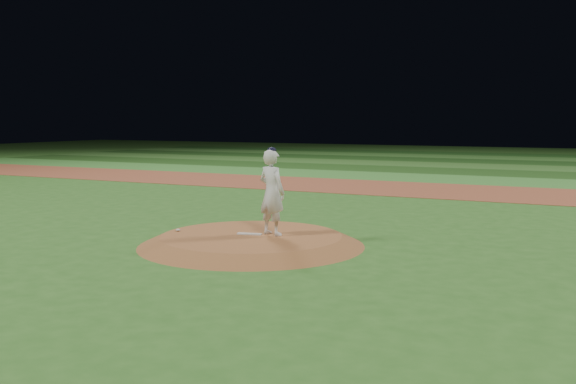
% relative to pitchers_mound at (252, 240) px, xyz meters
% --- Properties ---
extents(ground, '(120.00, 120.00, 0.00)m').
position_rel_pitchers_mound_xyz_m(ground, '(0.00, 0.00, -0.12)').
color(ground, '#2B5E1E').
rests_on(ground, ground).
extents(infield_dirt_band, '(70.00, 6.00, 0.02)m').
position_rel_pitchers_mound_xyz_m(infield_dirt_band, '(0.00, 14.00, -0.12)').
color(infield_dirt_band, brown).
rests_on(infield_dirt_band, ground).
extents(outfield_stripe_0, '(70.00, 5.00, 0.02)m').
position_rel_pitchers_mound_xyz_m(outfield_stripe_0, '(0.00, 19.50, -0.12)').
color(outfield_stripe_0, '#34772B').
rests_on(outfield_stripe_0, ground).
extents(outfield_stripe_1, '(70.00, 5.00, 0.02)m').
position_rel_pitchers_mound_xyz_m(outfield_stripe_1, '(0.00, 24.50, -0.12)').
color(outfield_stripe_1, '#1C4315').
rests_on(outfield_stripe_1, ground).
extents(outfield_stripe_2, '(70.00, 5.00, 0.02)m').
position_rel_pitchers_mound_xyz_m(outfield_stripe_2, '(0.00, 29.50, -0.12)').
color(outfield_stripe_2, '#316424').
rests_on(outfield_stripe_2, ground).
extents(outfield_stripe_3, '(70.00, 5.00, 0.02)m').
position_rel_pitchers_mound_xyz_m(outfield_stripe_3, '(0.00, 34.50, -0.12)').
color(outfield_stripe_3, '#1A4115').
rests_on(outfield_stripe_3, ground).
extents(outfield_stripe_4, '(70.00, 5.00, 0.02)m').
position_rel_pitchers_mound_xyz_m(outfield_stripe_4, '(0.00, 39.50, -0.12)').
color(outfield_stripe_4, '#357028').
rests_on(outfield_stripe_4, ground).
extents(outfield_stripe_5, '(70.00, 5.00, 0.02)m').
position_rel_pitchers_mound_xyz_m(outfield_stripe_5, '(0.00, 44.50, -0.12)').
color(outfield_stripe_5, '#1E4F19').
rests_on(outfield_stripe_5, ground).
extents(pitchers_mound, '(5.50, 5.50, 0.25)m').
position_rel_pitchers_mound_xyz_m(pitchers_mound, '(0.00, 0.00, 0.00)').
color(pitchers_mound, brown).
rests_on(pitchers_mound, ground).
extents(pitching_rubber, '(0.62, 0.28, 0.03)m').
position_rel_pitchers_mound_xyz_m(pitching_rubber, '(-0.07, 0.03, 0.14)').
color(pitching_rubber, beige).
rests_on(pitching_rubber, pitchers_mound).
extents(rosin_bag, '(0.12, 0.12, 0.06)m').
position_rel_pitchers_mound_xyz_m(rosin_bag, '(-1.91, -0.38, 0.16)').
color(rosin_bag, beige).
rests_on(rosin_bag, pitchers_mound).
extents(pitcher_on_mound, '(0.87, 0.69, 2.14)m').
position_rel_pitchers_mound_xyz_m(pitcher_on_mound, '(0.44, 0.24, 1.18)').
color(pitcher_on_mound, silver).
rests_on(pitcher_on_mound, pitchers_mound).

